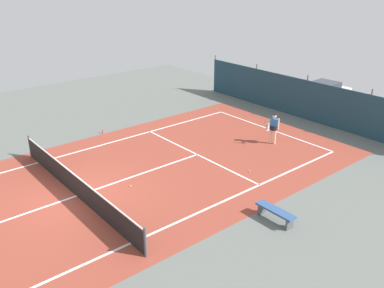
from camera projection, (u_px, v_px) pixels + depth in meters
The scene contains 10 objects.
ground_plane at pixel (77, 196), 16.89m from camera, with size 36.00×36.00×0.00m, color slate.
court_surface at pixel (77, 196), 16.89m from camera, with size 11.02×26.60×0.01m.
tennis_net at pixel (76, 185), 16.69m from camera, with size 10.12×0.10×1.10m.
back_fence at pixel (309, 106), 25.74m from camera, with size 16.30×0.98×2.70m.
tennis_player at pixel (273, 126), 21.61m from camera, with size 0.56×0.83×1.64m.
tennis_ball_near_player at pixel (249, 171), 18.90m from camera, with size 0.07×0.07×0.07m, color #CCDB33.
tennis_ball_midcourt at pixel (130, 186), 17.60m from camera, with size 0.07×0.07×0.07m, color #CCDB33.
parked_car at pixel (323, 95), 27.48m from camera, with size 2.15×4.27×1.68m.
courtside_bench at pixel (275, 212), 15.08m from camera, with size 1.60×0.40×0.49m.
water_bottle at pixel (103, 131), 23.31m from camera, with size 0.08×0.08×0.24m, color #D84C38.
Camera 1 is at (14.34, -5.83, 8.49)m, focal length 39.00 mm.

